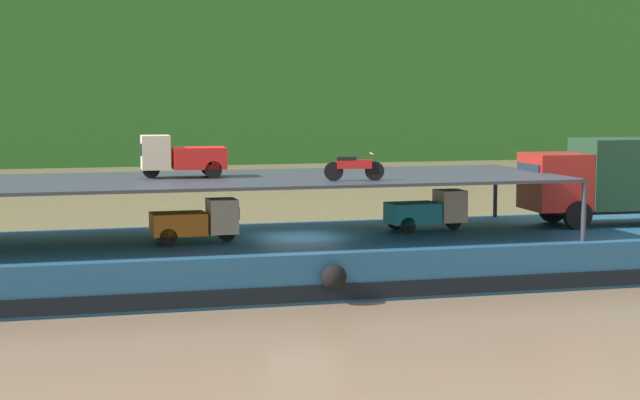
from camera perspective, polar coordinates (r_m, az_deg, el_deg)
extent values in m
plane|color=#7F664C|center=(35.41, -1.06, -4.38)|extent=(400.00, 400.00, 0.00)
cube|color=#286023|center=(106.79, -10.61, 10.18)|extent=(138.71, 34.82, 28.90)
cube|color=navy|center=(35.29, -1.06, -3.18)|extent=(33.98, 7.75, 1.50)
cube|color=black|center=(31.65, 0.64, -4.97)|extent=(33.30, 0.06, 0.50)
sphere|color=black|center=(31.36, 0.75, -4.14)|extent=(0.76, 0.76, 0.76)
cube|color=maroon|center=(38.59, 12.49, 0.98)|extent=(2.08, 2.26, 2.00)
cube|color=#192833|center=(38.14, 11.10, 1.48)|extent=(0.13, 1.84, 0.60)
cylinder|color=black|center=(39.78, 12.36, -0.47)|extent=(1.01, 0.32, 1.00)
cylinder|color=black|center=(37.97, 13.65, -0.80)|extent=(1.01, 0.32, 1.00)
cylinder|color=#2D333D|center=(41.05, 9.38, 0.49)|extent=(0.16, 0.16, 2.00)
cylinder|color=#2D333D|center=(35.01, 13.96, -0.54)|extent=(0.16, 0.16, 2.00)
cube|color=#2D333D|center=(34.25, -7.25, 1.05)|extent=(24.78, 6.95, 0.10)
cube|color=orange|center=(33.81, -7.60, -1.27)|extent=(1.73, 1.24, 0.70)
cube|color=beige|center=(34.03, -5.28, -0.86)|extent=(0.92, 1.02, 1.10)
cube|color=#19232D|center=(34.10, -4.50, -0.65)|extent=(0.06, 0.85, 0.38)
cylinder|color=black|center=(34.12, -5.02, -1.77)|extent=(0.56, 0.15, 0.56)
cylinder|color=black|center=(33.28, -8.14, -2.00)|extent=(0.56, 0.15, 0.56)
cylinder|color=black|center=(34.32, -8.39, -1.76)|extent=(0.56, 0.15, 0.56)
cube|color=teal|center=(36.61, 4.98, -0.69)|extent=(1.76, 1.28, 0.70)
cube|color=#C6B793|center=(37.15, 6.98, -0.31)|extent=(0.95, 1.04, 1.10)
cube|color=#19232D|center=(37.33, 7.64, -0.11)|extent=(0.08, 0.85, 0.38)
cylinder|color=black|center=(37.27, 7.18, -1.14)|extent=(0.57, 0.17, 0.56)
cylinder|color=black|center=(36.01, 4.72, -1.36)|extent=(0.57, 0.17, 0.56)
cylinder|color=black|center=(36.99, 4.09, -1.16)|extent=(0.57, 0.17, 0.56)
cube|color=red|center=(34.78, -6.51, 2.25)|extent=(1.74, 1.26, 0.70)
cube|color=beige|center=(34.64, -8.82, 2.54)|extent=(0.94, 1.03, 1.10)
cube|color=#19232D|center=(34.61, -9.60, 2.71)|extent=(0.07, 0.85, 0.38)
cylinder|color=black|center=(34.67, -9.05, 1.63)|extent=(0.56, 0.16, 0.56)
cylinder|color=black|center=(35.37, -5.95, 1.75)|extent=(0.56, 0.16, 0.56)
cylinder|color=black|center=(34.32, -5.74, 1.63)|extent=(0.56, 0.16, 0.56)
cylinder|color=black|center=(33.36, 2.95, 1.56)|extent=(0.61, 0.18, 0.60)
cylinder|color=black|center=(33.16, 0.73, 1.54)|extent=(0.61, 0.18, 0.60)
cube|color=#B21919|center=(33.24, 1.85, 1.93)|extent=(1.12, 0.35, 0.28)
cube|color=black|center=(33.19, 1.42, 2.24)|extent=(0.62, 0.28, 0.12)
cylinder|color=#B2B2B7|center=(33.31, 2.78, 2.50)|extent=(0.12, 0.55, 0.04)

